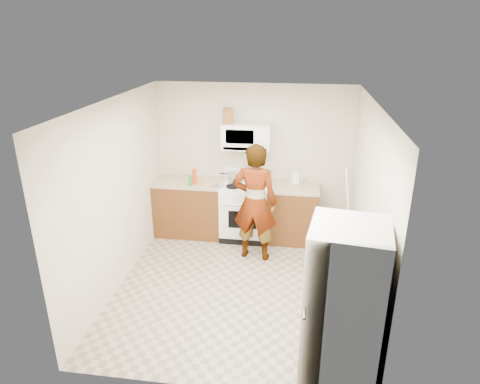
% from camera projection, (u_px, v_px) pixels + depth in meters
% --- Properties ---
extents(floor, '(3.60, 3.60, 0.00)m').
position_uv_depth(floor, '(238.00, 285.00, 5.87)').
color(floor, gray).
rests_on(floor, ground).
extents(back_wall, '(3.20, 0.02, 2.50)m').
position_uv_depth(back_wall, '(254.00, 160.00, 7.06)').
color(back_wall, beige).
rests_on(back_wall, floor).
extents(right_wall, '(0.02, 3.60, 2.50)m').
position_uv_depth(right_wall, '(367.00, 209.00, 5.20)').
color(right_wall, beige).
rests_on(right_wall, floor).
extents(cabinet_left, '(1.12, 0.62, 0.90)m').
position_uv_depth(cabinet_left, '(190.00, 208.00, 7.21)').
color(cabinet_left, brown).
rests_on(cabinet_left, floor).
extents(counter_left, '(1.14, 0.64, 0.03)m').
position_uv_depth(counter_left, '(189.00, 182.00, 7.04)').
color(counter_left, tan).
rests_on(counter_left, cabinet_left).
extents(cabinet_right, '(0.80, 0.62, 0.90)m').
position_uv_depth(cabinet_right, '(292.00, 214.00, 6.98)').
color(cabinet_right, brown).
rests_on(cabinet_right, floor).
extents(counter_right, '(0.82, 0.64, 0.03)m').
position_uv_depth(counter_right, '(294.00, 188.00, 6.81)').
color(counter_right, tan).
rests_on(counter_right, cabinet_right).
extents(gas_range, '(0.76, 0.65, 1.13)m').
position_uv_depth(gas_range, '(245.00, 210.00, 7.07)').
color(gas_range, white).
rests_on(gas_range, floor).
extents(microwave, '(0.76, 0.38, 0.40)m').
position_uv_depth(microwave, '(246.00, 136.00, 6.74)').
color(microwave, white).
rests_on(microwave, back_wall).
extents(person, '(0.70, 0.50, 1.80)m').
position_uv_depth(person, '(255.00, 203.00, 6.28)').
color(person, tan).
rests_on(person, floor).
extents(fridge, '(0.79, 0.79, 1.70)m').
position_uv_depth(fridge, '(343.00, 307.00, 4.03)').
color(fridge, silver).
rests_on(fridge, floor).
extents(kettle, '(0.15, 0.15, 0.17)m').
position_uv_depth(kettle, '(296.00, 178.00, 6.93)').
color(kettle, white).
rests_on(kettle, counter_right).
extents(jug, '(0.18, 0.18, 0.24)m').
position_uv_depth(jug, '(228.00, 116.00, 6.63)').
color(jug, brown).
rests_on(jug, microwave).
extents(saucepan, '(0.32, 0.32, 0.13)m').
position_uv_depth(saucepan, '(235.00, 177.00, 6.98)').
color(saucepan, silver).
rests_on(saucepan, gas_range).
extents(tray, '(0.29, 0.25, 0.05)m').
position_uv_depth(tray, '(249.00, 186.00, 6.79)').
color(tray, white).
rests_on(tray, gas_range).
extents(bottle_spray, '(0.09, 0.09, 0.25)m').
position_uv_depth(bottle_spray, '(195.00, 176.00, 6.88)').
color(bottle_spray, red).
rests_on(bottle_spray, counter_left).
extents(bottle_hot_sauce, '(0.06, 0.06, 0.14)m').
position_uv_depth(bottle_hot_sauce, '(202.00, 181.00, 6.83)').
color(bottle_hot_sauce, orange).
rests_on(bottle_hot_sauce, counter_left).
extents(bottle_green_cap, '(0.07, 0.07, 0.18)m').
position_uv_depth(bottle_green_cap, '(190.00, 180.00, 6.80)').
color(bottle_green_cap, '#18872E').
rests_on(bottle_green_cap, counter_left).
extents(pot_lid, '(0.25, 0.25, 0.01)m').
position_uv_depth(pot_lid, '(217.00, 185.00, 6.83)').
color(pot_lid, silver).
rests_on(pot_lid, counter_left).
extents(broom, '(0.25, 0.22, 1.43)m').
position_uv_depth(broom, '(349.00, 212.00, 6.41)').
color(broom, white).
rests_on(broom, floor).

